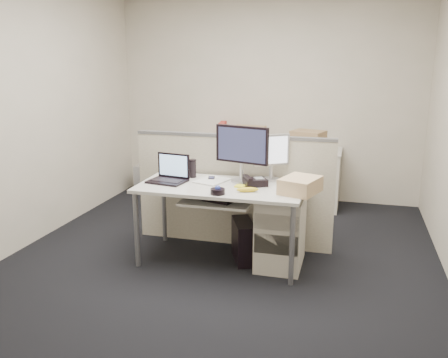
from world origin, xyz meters
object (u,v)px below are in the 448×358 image
(desk_phone, at_px, (255,182))
(laptop, at_px, (167,169))
(monitor_main, at_px, (242,154))
(desk, at_px, (221,192))

(desk_phone, bearing_deg, laptop, 157.68)
(monitor_main, distance_m, laptop, 0.71)
(monitor_main, height_order, desk_phone, monitor_main)
(laptop, bearing_deg, monitor_main, 25.99)
(monitor_main, bearing_deg, desk_phone, -18.77)
(monitor_main, height_order, laptop, monitor_main)
(laptop, xyz_separation_m, desk_phone, (0.81, 0.10, -0.09))
(monitor_main, xyz_separation_m, laptop, (-0.66, -0.20, -0.14))
(monitor_main, bearing_deg, laptop, -148.05)
(desk, relative_size, monitor_main, 2.85)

